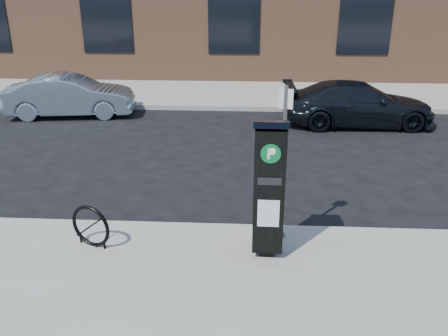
# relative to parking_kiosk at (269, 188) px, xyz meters

# --- Properties ---
(ground) EXTENTS (120.00, 120.00, 0.00)m
(ground) POSITION_rel_parking_kiosk_xyz_m (-0.98, 0.84, -1.24)
(ground) COLOR black
(ground) RESTS_ON ground
(sidewalk_far) EXTENTS (60.00, 12.00, 0.15)m
(sidewalk_far) POSITION_rel_parking_kiosk_xyz_m (-0.98, 14.84, -1.17)
(sidewalk_far) COLOR gray
(sidewalk_far) RESTS_ON ground
(curb_near) EXTENTS (60.00, 0.12, 0.16)m
(curb_near) POSITION_rel_parking_kiosk_xyz_m (-0.98, 0.82, -1.17)
(curb_near) COLOR #9E9B93
(curb_near) RESTS_ON ground
(curb_far) EXTENTS (60.00, 0.12, 0.16)m
(curb_far) POSITION_rel_parking_kiosk_xyz_m (-0.98, 8.86, -1.17)
(curb_far) COLOR #9E9B93
(curb_far) RESTS_ON ground
(parking_kiosk) EXTENTS (0.50, 0.44, 2.13)m
(parking_kiosk) POSITION_rel_parking_kiosk_xyz_m (0.00, 0.00, 0.00)
(parking_kiosk) COLOR black
(parking_kiosk) RESTS_ON sidewalk_near
(sign_pole) EXTENTS (0.21, 0.20, 2.47)m
(sign_pole) POSITION_rel_parking_kiosk_xyz_m (0.22, 0.54, 0.13)
(sign_pole) COLOR #524D48
(sign_pole) RESTS_ON sidewalk_near
(bike_rack) EXTENTS (0.67, 0.30, 0.70)m
(bike_rack) POSITION_rel_parking_kiosk_xyz_m (-2.72, 0.07, -0.75)
(bike_rack) COLOR black
(bike_rack) RESTS_ON sidewalk_near
(car_silver) EXTENTS (4.04, 1.87, 1.28)m
(car_silver) POSITION_rel_parking_kiosk_xyz_m (-5.90, 7.97, -0.60)
(car_silver) COLOR #8BA2B1
(car_silver) RESTS_ON ground
(car_dark) EXTENTS (4.41, 1.92, 1.26)m
(car_dark) POSITION_rel_parking_kiosk_xyz_m (2.87, 7.47, -0.61)
(car_dark) COLOR black
(car_dark) RESTS_ON ground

